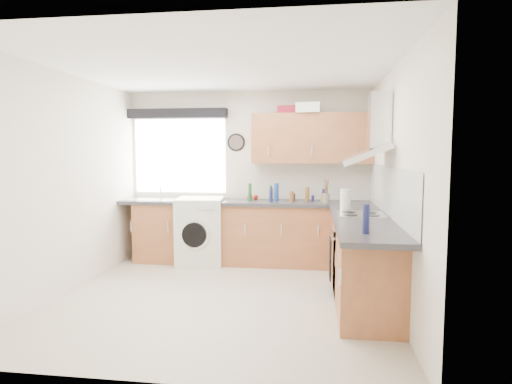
# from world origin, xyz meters

# --- Properties ---
(ground_plane) EXTENTS (3.60, 3.60, 0.00)m
(ground_plane) POSITION_xyz_m (0.00, 0.00, 0.00)
(ground_plane) COLOR beige
(ceiling) EXTENTS (3.60, 3.60, 0.02)m
(ceiling) POSITION_xyz_m (0.00, 0.00, 2.50)
(ceiling) COLOR white
(ceiling) RESTS_ON wall_back
(wall_back) EXTENTS (3.60, 0.02, 2.50)m
(wall_back) POSITION_xyz_m (0.00, 1.80, 1.25)
(wall_back) COLOR silver
(wall_back) RESTS_ON ground_plane
(wall_front) EXTENTS (3.60, 0.02, 2.50)m
(wall_front) POSITION_xyz_m (0.00, -1.80, 1.25)
(wall_front) COLOR silver
(wall_front) RESTS_ON ground_plane
(wall_left) EXTENTS (0.02, 3.60, 2.50)m
(wall_left) POSITION_xyz_m (-1.80, 0.00, 1.25)
(wall_left) COLOR silver
(wall_left) RESTS_ON ground_plane
(wall_right) EXTENTS (0.02, 3.60, 2.50)m
(wall_right) POSITION_xyz_m (1.80, 0.00, 1.25)
(wall_right) COLOR silver
(wall_right) RESTS_ON ground_plane
(window) EXTENTS (1.40, 0.02, 1.10)m
(window) POSITION_xyz_m (-1.05, 1.79, 1.55)
(window) COLOR silver
(window) RESTS_ON wall_back
(window_blind) EXTENTS (1.50, 0.18, 0.14)m
(window_blind) POSITION_xyz_m (-1.05, 1.70, 2.18)
(window_blind) COLOR black
(window_blind) RESTS_ON wall_back
(splashback) EXTENTS (0.01, 3.00, 0.54)m
(splashback) POSITION_xyz_m (1.79, 0.30, 1.18)
(splashback) COLOR white
(splashback) RESTS_ON wall_right
(base_cab_back) EXTENTS (3.00, 0.58, 0.86)m
(base_cab_back) POSITION_xyz_m (-0.10, 1.51, 0.43)
(base_cab_back) COLOR brown
(base_cab_back) RESTS_ON ground_plane
(base_cab_corner) EXTENTS (0.60, 0.60, 0.86)m
(base_cab_corner) POSITION_xyz_m (1.50, 1.50, 0.43)
(base_cab_corner) COLOR brown
(base_cab_corner) RESTS_ON ground_plane
(base_cab_right) EXTENTS (0.58, 2.10, 0.86)m
(base_cab_right) POSITION_xyz_m (1.51, 0.15, 0.43)
(base_cab_right) COLOR brown
(base_cab_right) RESTS_ON ground_plane
(worktop_back) EXTENTS (3.60, 0.62, 0.05)m
(worktop_back) POSITION_xyz_m (0.00, 1.50, 0.89)
(worktop_back) COLOR #2A2A2E
(worktop_back) RESTS_ON base_cab_back
(worktop_right) EXTENTS (0.62, 2.42, 0.05)m
(worktop_right) POSITION_xyz_m (1.50, 0.00, 0.89)
(worktop_right) COLOR #2A2A2E
(worktop_right) RESTS_ON base_cab_right
(sink) EXTENTS (0.84, 0.46, 0.10)m
(sink) POSITION_xyz_m (-1.33, 1.50, 0.95)
(sink) COLOR silver
(sink) RESTS_ON worktop_back
(oven) EXTENTS (0.56, 0.58, 0.85)m
(oven) POSITION_xyz_m (1.50, 0.30, 0.42)
(oven) COLOR black
(oven) RESTS_ON ground_plane
(hob_plate) EXTENTS (0.52, 0.52, 0.01)m
(hob_plate) POSITION_xyz_m (1.50, 0.30, 0.92)
(hob_plate) COLOR silver
(hob_plate) RESTS_ON worktop_right
(extractor_hood) EXTENTS (0.52, 0.78, 0.66)m
(extractor_hood) POSITION_xyz_m (1.60, 0.30, 1.77)
(extractor_hood) COLOR silver
(extractor_hood) RESTS_ON wall_right
(upper_cabinets) EXTENTS (1.70, 0.35, 0.70)m
(upper_cabinets) POSITION_xyz_m (0.95, 1.62, 1.80)
(upper_cabinets) COLOR brown
(upper_cabinets) RESTS_ON wall_back
(washing_machine) EXTENTS (0.72, 0.70, 0.95)m
(washing_machine) POSITION_xyz_m (-0.64, 1.40, 0.48)
(washing_machine) COLOR silver
(washing_machine) RESTS_ON ground_plane
(wall_clock) EXTENTS (0.27, 0.04, 0.27)m
(wall_clock) POSITION_xyz_m (-0.18, 1.78, 1.75)
(wall_clock) COLOR black
(wall_clock) RESTS_ON wall_back
(casserole) EXTENTS (0.36, 0.28, 0.14)m
(casserole) POSITION_xyz_m (0.90, 1.52, 2.22)
(casserole) COLOR silver
(casserole) RESTS_ON upper_cabinets
(storage_box) EXTENTS (0.29, 0.26, 0.12)m
(storage_box) POSITION_xyz_m (0.59, 1.72, 2.21)
(storage_box) COLOR #AB1E34
(storage_box) RESTS_ON upper_cabinets
(utensil_pot) EXTENTS (0.10, 0.10, 0.13)m
(utensil_pot) POSITION_xyz_m (1.15, 1.35, 0.98)
(utensil_pot) COLOR slate
(utensil_pot) RESTS_ON worktop_back
(kitchen_roll) EXTENTS (0.14, 0.14, 0.27)m
(kitchen_roll) POSITION_xyz_m (1.35, 0.53, 1.04)
(kitchen_roll) COLOR silver
(kitchen_roll) RESTS_ON worktop_right
(tomato_cluster) EXTENTS (0.19, 0.19, 0.07)m
(tomato_cluster) POSITION_xyz_m (0.08, 1.65, 0.95)
(tomato_cluster) COLOR #AA1107
(tomato_cluster) RESTS_ON worktop_back
(jar_0) EXTENTS (0.05, 0.05, 0.19)m
(jar_0) POSITION_xyz_m (0.39, 1.38, 1.01)
(jar_0) COLOR #161C4B
(jar_0) RESTS_ON worktop_back
(jar_1) EXTENTS (0.05, 0.05, 0.19)m
(jar_1) POSITION_xyz_m (1.12, 1.47, 1.00)
(jar_1) COLOR navy
(jar_1) RESTS_ON worktop_back
(jar_2) EXTENTS (0.05, 0.05, 0.10)m
(jar_2) POSITION_xyz_m (0.69, 1.69, 0.96)
(jar_2) COLOR #39291F
(jar_2) RESTS_ON worktop_back
(jar_3) EXTENTS (0.06, 0.06, 0.15)m
(jar_3) POSITION_xyz_m (0.68, 1.41, 0.99)
(jar_3) COLOR brown
(jar_3) RESTS_ON worktop_back
(jar_4) EXTENTS (0.04, 0.04, 0.13)m
(jar_4) POSITION_xyz_m (1.14, 1.57, 0.98)
(jar_4) COLOR #151E49
(jar_4) RESTS_ON worktop_back
(jar_5) EXTENTS (0.04, 0.04, 0.15)m
(jar_5) POSITION_xyz_m (1.10, 1.49, 0.99)
(jar_5) COLOR #A3998B
(jar_5) RESTS_ON worktop_back
(jar_6) EXTENTS (0.04, 0.04, 0.12)m
(jar_6) POSITION_xyz_m (1.10, 1.44, 0.97)
(jar_6) COLOR olive
(jar_6) RESTS_ON worktop_back
(jar_7) EXTENTS (0.04, 0.04, 0.22)m
(jar_7) POSITION_xyz_m (0.37, 1.55, 1.02)
(jar_7) COLOR #173D16
(jar_7) RESTS_ON worktop_back
(jar_8) EXTENTS (0.04, 0.04, 0.09)m
(jar_8) POSITION_xyz_m (0.97, 1.51, 0.96)
(jar_8) COLOR #17174E
(jar_8) RESTS_ON worktop_back
(jar_9) EXTENTS (0.05, 0.05, 0.25)m
(jar_9) POSITION_xyz_m (0.08, 1.48, 1.04)
(jar_9) COLOR #1E5425
(jar_9) RESTS_ON worktop_back
(jar_10) EXTENTS (0.07, 0.07, 0.26)m
(jar_10) POSITION_xyz_m (0.45, 1.51, 1.04)
(jar_10) COLOR navy
(jar_10) RESTS_ON worktop_back
(jar_11) EXTENTS (0.06, 0.06, 0.20)m
(jar_11) POSITION_xyz_m (0.89, 1.60, 1.01)
(jar_11) COLOR brown
(jar_11) RESTS_ON worktop_back
(bottle_0) EXTENTS (0.06, 0.06, 0.26)m
(bottle_0) POSITION_xyz_m (1.43, -0.81, 1.04)
(bottle_0) COLOR #141844
(bottle_0) RESTS_ON worktop_right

